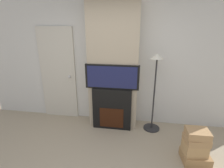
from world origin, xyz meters
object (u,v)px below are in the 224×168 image
(fireplace, at_px, (112,109))
(television, at_px, (112,77))
(floor_lamp, at_px, (155,84))
(box_stack, at_px, (196,147))

(fireplace, distance_m, television, 0.69)
(floor_lamp, bearing_deg, fireplace, -173.89)
(television, height_order, floor_lamp, floor_lamp)
(fireplace, xyz_separation_m, television, (0.00, -0.00, 0.69))
(television, distance_m, floor_lamp, 0.85)
(fireplace, xyz_separation_m, floor_lamp, (0.84, 0.09, 0.57))
(fireplace, bearing_deg, box_stack, -27.67)
(television, bearing_deg, floor_lamp, 6.25)
(fireplace, relative_size, television, 0.83)
(television, xyz_separation_m, box_stack, (1.46, -0.76, -0.88))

